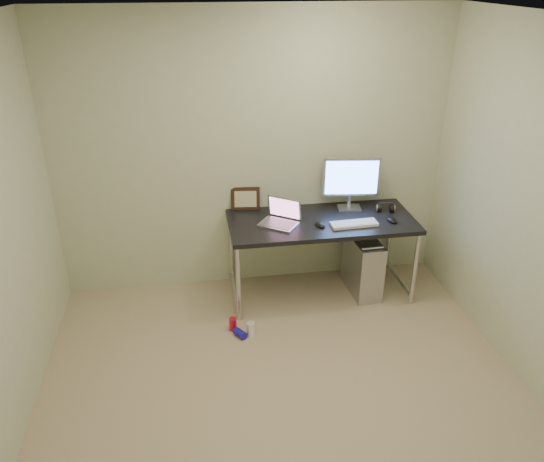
# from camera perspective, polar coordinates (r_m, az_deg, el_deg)

# --- Properties ---
(floor) EXTENTS (3.50, 3.50, 0.00)m
(floor) POSITION_cam_1_polar(r_m,az_deg,el_deg) (3.88, 1.73, -18.35)
(floor) COLOR tan
(floor) RESTS_ON ground
(ceiling) EXTENTS (3.50, 3.50, 0.00)m
(ceiling) POSITION_cam_1_polar(r_m,az_deg,el_deg) (2.77, 2.48, 21.53)
(ceiling) COLOR silver
(ceiling) RESTS_ON ground
(wall_back) EXTENTS (3.50, 0.02, 2.50)m
(wall_back) POSITION_cam_1_polar(r_m,az_deg,el_deg) (4.73, -2.00, 8.10)
(wall_back) COLOR beige
(wall_back) RESTS_ON ground
(desk) EXTENTS (1.64, 0.72, 0.75)m
(desk) POSITION_cam_1_polar(r_m,az_deg,el_deg) (4.71, 5.34, 0.37)
(desk) COLOR black
(desk) RESTS_ON ground
(tower_computer) EXTENTS (0.25, 0.53, 0.58)m
(tower_computer) POSITION_cam_1_polar(r_m,az_deg,el_deg) (4.99, 9.70, -3.59)
(tower_computer) COLOR #B1B1B6
(tower_computer) RESTS_ON ground
(cable_a) EXTENTS (0.01, 0.16, 0.69)m
(cable_a) POSITION_cam_1_polar(r_m,az_deg,el_deg) (5.19, 8.16, -0.59)
(cable_a) COLOR black
(cable_a) RESTS_ON ground
(cable_b) EXTENTS (0.02, 0.11, 0.71)m
(cable_b) POSITION_cam_1_polar(r_m,az_deg,el_deg) (5.21, 9.16, -0.82)
(cable_b) COLOR black
(cable_b) RESTS_ON ground
(can_red) EXTENTS (0.08, 0.08, 0.11)m
(can_red) POSITION_cam_1_polar(r_m,az_deg,el_deg) (4.52, -4.22, -9.96)
(can_red) COLOR red
(can_red) RESTS_ON ground
(can_white) EXTENTS (0.07, 0.07, 0.12)m
(can_white) POSITION_cam_1_polar(r_m,az_deg,el_deg) (4.45, -2.30, -10.50)
(can_white) COLOR white
(can_white) RESTS_ON ground
(can_blue) EXTENTS (0.12, 0.13, 0.06)m
(can_blue) POSITION_cam_1_polar(r_m,az_deg,el_deg) (4.46, -3.44, -10.95)
(can_blue) COLOR #1C16B3
(can_blue) RESTS_ON ground
(laptop) EXTENTS (0.40, 0.39, 0.21)m
(laptop) POSITION_cam_1_polar(r_m,az_deg,el_deg) (4.58, 0.95, 1.42)
(laptop) COLOR silver
(laptop) RESTS_ON desk
(monitor) EXTENTS (0.51, 0.18, 0.48)m
(monitor) POSITION_cam_1_polar(r_m,az_deg,el_deg) (4.83, 8.49, 5.50)
(monitor) COLOR silver
(monitor) RESTS_ON desk
(keyboard) EXTENTS (0.41, 0.15, 0.02)m
(keyboard) POSITION_cam_1_polar(r_m,az_deg,el_deg) (4.61, 8.82, 0.76)
(keyboard) COLOR white
(keyboard) RESTS_ON desk
(mouse_right) EXTENTS (0.09, 0.13, 0.04)m
(mouse_right) POSITION_cam_1_polar(r_m,az_deg,el_deg) (4.74, 12.81, 1.26)
(mouse_right) COLOR black
(mouse_right) RESTS_ON desk
(mouse_left) EXTENTS (0.11, 0.14, 0.04)m
(mouse_left) POSITION_cam_1_polar(r_m,az_deg,el_deg) (4.56, 5.19, 0.76)
(mouse_left) COLOR black
(mouse_left) RESTS_ON desk
(headphones) EXTENTS (0.17, 0.10, 0.10)m
(headphones) POSITION_cam_1_polar(r_m,az_deg,el_deg) (4.93, 12.11, 2.43)
(headphones) COLOR black
(headphones) RESTS_ON desk
(picture_frame) EXTENTS (0.27, 0.11, 0.21)m
(picture_frame) POSITION_cam_1_polar(r_m,az_deg,el_deg) (4.83, -2.89, 3.50)
(picture_frame) COLOR black
(picture_frame) RESTS_ON desk
(webcam) EXTENTS (0.04, 0.04, 0.11)m
(webcam) POSITION_cam_1_polar(r_m,az_deg,el_deg) (4.78, 0.65, 3.00)
(webcam) COLOR silver
(webcam) RESTS_ON desk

